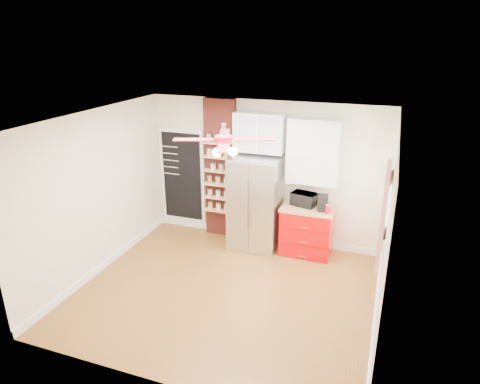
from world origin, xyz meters
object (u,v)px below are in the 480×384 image
(toaster_oven, at_px, (304,199))
(coffee_maker, at_px, (323,203))
(red_cabinet, at_px, (307,230))
(fridge, at_px, (255,203))
(ceiling_fan, at_px, (224,140))
(pantry_jar_oats, at_px, (213,167))
(canister_left, at_px, (328,209))

(toaster_oven, height_order, coffee_maker, coffee_maker)
(red_cabinet, bearing_deg, fridge, -177.05)
(fridge, height_order, coffee_maker, fridge)
(fridge, xyz_separation_m, ceiling_fan, (0.05, -1.63, 1.55))
(fridge, distance_m, pantry_jar_oats, 1.05)
(red_cabinet, height_order, coffee_maker, coffee_maker)
(fridge, height_order, toaster_oven, fridge)
(canister_left, bearing_deg, red_cabinet, 156.94)
(ceiling_fan, distance_m, pantry_jar_oats, 2.22)
(coffee_maker, xyz_separation_m, pantry_jar_oats, (-2.11, 0.13, 0.39))
(coffee_maker, bearing_deg, canister_left, -47.35)
(coffee_maker, xyz_separation_m, canister_left, (0.11, -0.09, -0.07))
(fridge, xyz_separation_m, toaster_oven, (0.87, 0.12, 0.14))
(toaster_oven, height_order, canister_left, toaster_oven)
(fridge, relative_size, toaster_oven, 4.07)
(red_cabinet, height_order, toaster_oven, toaster_oven)
(ceiling_fan, xyz_separation_m, pantry_jar_oats, (-0.93, 1.75, -0.99))
(red_cabinet, height_order, ceiling_fan, ceiling_fan)
(fridge, xyz_separation_m, canister_left, (1.34, -0.11, 0.10))
(toaster_oven, bearing_deg, canister_left, -12.26)
(toaster_oven, relative_size, pantry_jar_oats, 3.60)
(toaster_oven, distance_m, canister_left, 0.52)
(canister_left, bearing_deg, ceiling_fan, -130.27)
(fridge, bearing_deg, red_cabinet, 2.95)
(ceiling_fan, relative_size, toaster_oven, 3.25)
(toaster_oven, relative_size, coffee_maker, 1.50)
(pantry_jar_oats, bearing_deg, coffee_maker, -3.63)
(ceiling_fan, bearing_deg, pantry_jar_oats, 118.07)
(red_cabinet, xyz_separation_m, toaster_oven, (-0.10, 0.07, 0.57))
(red_cabinet, xyz_separation_m, ceiling_fan, (-0.92, -1.68, 1.97))
(coffee_maker, bearing_deg, fridge, 172.18)
(ceiling_fan, height_order, toaster_oven, ceiling_fan)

